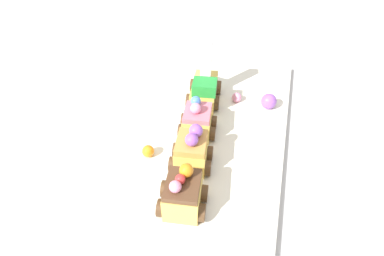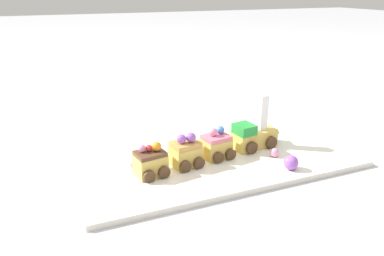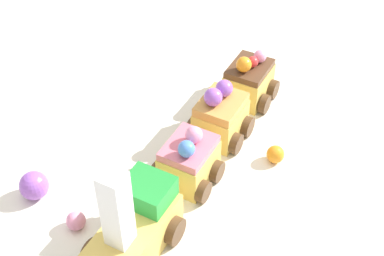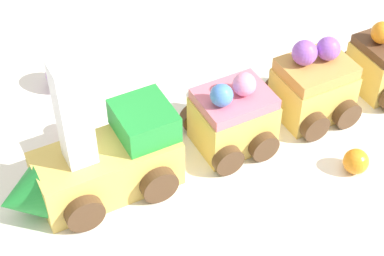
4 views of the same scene
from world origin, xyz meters
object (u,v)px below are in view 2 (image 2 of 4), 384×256
cake_train_locomotive (257,134)px  cake_car_chocolate (150,163)px  cake_car_strawberry (217,146)px  cake_car_caramel (186,153)px  gumball_pink (274,153)px  gumball_orange (173,148)px  gumball_purple (291,163)px

cake_train_locomotive → cake_car_chocolate: size_ratio=1.92×
cake_train_locomotive → cake_car_strawberry: bearing=179.9°
cake_car_caramel → gumball_pink: 0.21m
cake_car_chocolate → gumball_orange: cake_car_chocolate is taller
cake_car_chocolate → gumball_pink: 0.29m
cake_car_caramel → gumball_pink: size_ratio=3.71×
gumball_orange → cake_car_chocolate: bearing=-132.3°
cake_car_strawberry → gumball_purple: bearing=-54.1°
cake_train_locomotive → cake_car_chocolate: cake_train_locomotive is taller
cake_train_locomotive → cake_car_caramel: cake_train_locomotive is taller
cake_car_caramel → cake_car_chocolate: cake_car_caramel is taller
gumball_purple → gumball_pink: size_ratio=1.56×
cake_train_locomotive → cake_car_caramel: 0.20m
cake_car_strawberry → gumball_orange: bearing=134.7°
cake_car_caramel → gumball_purple: cake_car_caramel is taller
cake_car_strawberry → cake_car_caramel: 0.08m
cake_car_strawberry → cake_car_chocolate: (-0.16, -0.02, -0.00)m
cake_train_locomotive → cake_car_strawberry: cake_train_locomotive is taller
cake_train_locomotive → gumball_orange: bearing=158.3°
cake_car_chocolate → gumball_orange: 0.12m
cake_car_strawberry → cake_car_caramel: cake_car_caramel is taller
cake_car_chocolate → gumball_purple: 0.29m
cake_car_caramel → gumball_orange: size_ratio=3.62×
gumball_purple → gumball_orange: bearing=137.9°
cake_car_strawberry → gumball_orange: 0.11m
gumball_pink → gumball_purple: bearing=-93.3°
cake_train_locomotive → cake_car_caramel: size_ratio=1.90×
cake_train_locomotive → cake_car_strawberry: 0.11m
cake_car_caramel → cake_car_chocolate: 0.08m
gumball_orange → gumball_pink: same height
cake_train_locomotive → cake_car_strawberry: size_ratio=1.92×
gumball_pink → gumball_orange: bearing=150.7°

